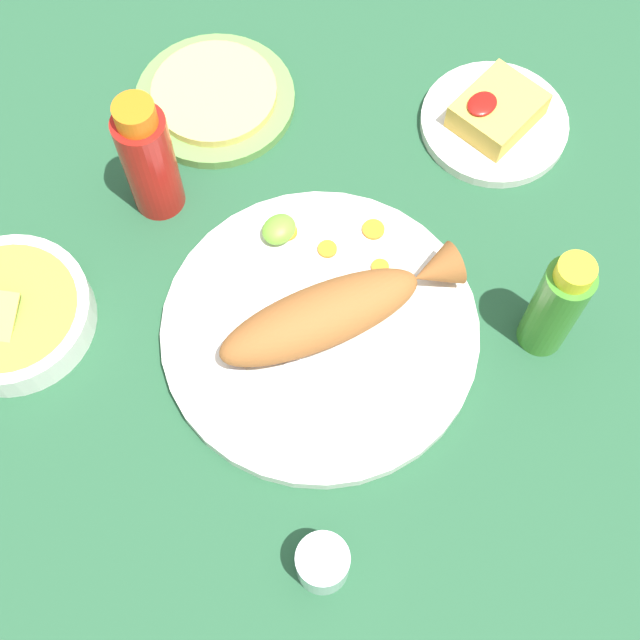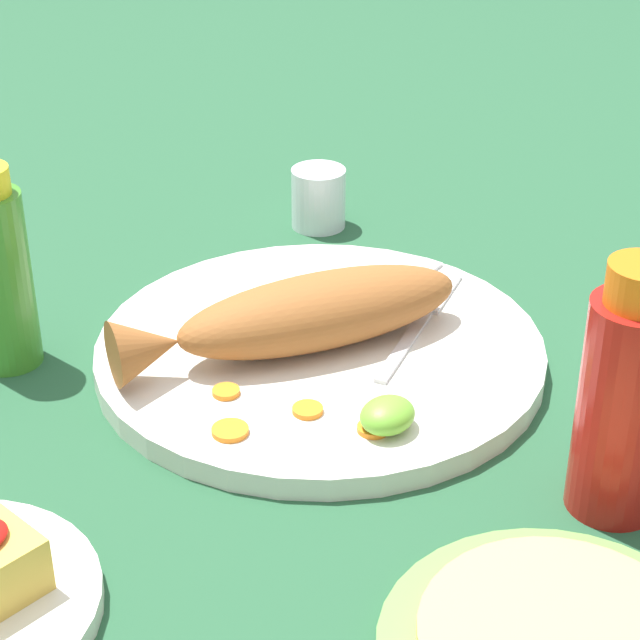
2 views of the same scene
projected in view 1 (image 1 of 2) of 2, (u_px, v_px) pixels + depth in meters
ground_plane at (320, 334)px, 0.99m from camera, size 4.00×4.00×0.00m
main_plate at (320, 331)px, 0.98m from camera, size 0.35×0.35×0.02m
fried_fish at (334, 311)px, 0.95m from camera, size 0.28×0.17×0.06m
fork_near at (270, 389)px, 0.94m from camera, size 0.19×0.03×0.00m
fork_far at (242, 359)px, 0.96m from camera, size 0.18×0.08×0.00m
carrot_slice_near at (380, 267)px, 1.00m from camera, size 0.02×0.02×0.00m
carrot_slice_mid at (373, 229)px, 1.02m from camera, size 0.03×0.03×0.00m
carrot_slice_far at (327, 249)px, 1.01m from camera, size 0.02×0.02×0.00m
carrot_slice_extra at (288, 232)px, 1.02m from camera, size 0.02×0.02×0.00m
lime_wedge_main at (279, 229)px, 1.01m from camera, size 0.04×0.04×0.02m
hot_sauce_bottle_red at (146, 161)px, 0.98m from camera, size 0.06×0.06×0.18m
hot_sauce_bottle_green at (556, 306)px, 0.92m from camera, size 0.05×0.05×0.16m
salt_cup at (323, 564)px, 0.86m from camera, size 0.05×0.05×0.06m
side_plate_fries at (494, 123)px, 1.10m from camera, size 0.18×0.18×0.01m
fries_pile at (497, 110)px, 1.07m from camera, size 0.10×0.08×0.04m
guacamole_bowl at (10, 314)px, 0.97m from camera, size 0.18×0.18×0.05m
tortilla_plate at (215, 99)px, 1.11m from camera, size 0.20×0.20×0.01m
tortilla_stack at (214, 93)px, 1.10m from camera, size 0.16×0.16×0.01m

